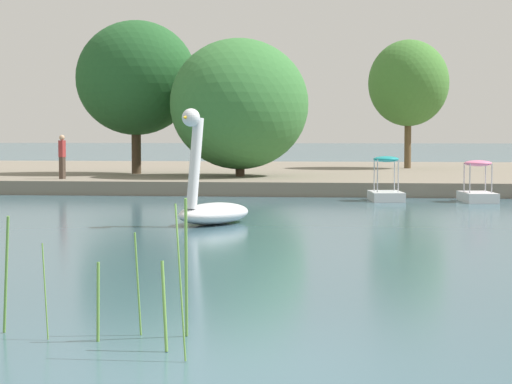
{
  "coord_description": "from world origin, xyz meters",
  "views": [
    {
      "loc": [
        1.4,
        -8.81,
        2.26
      ],
      "look_at": [
        -1.6,
        18.0,
        0.62
      ],
      "focal_mm": 67.09,
      "sensor_mm": 36.0,
      "label": 1
    }
  ],
  "objects_px": {
    "swan_boat": "(211,204)",
    "pedal_boat_pink": "(478,189)",
    "tree_broadleaf_behind_dock": "(408,83)",
    "pedal_boat_teal": "(386,188)",
    "tree_broadleaf_left": "(136,78)",
    "tree_willow_near_path": "(240,104)",
    "person_on_path": "(62,156)"
  },
  "relations": [
    {
      "from": "tree_willow_near_path",
      "to": "tree_broadleaf_behind_dock",
      "type": "distance_m",
      "value": 12.53
    },
    {
      "from": "tree_willow_near_path",
      "to": "tree_broadleaf_behind_dock",
      "type": "relative_size",
      "value": 1.24
    },
    {
      "from": "swan_boat",
      "to": "tree_willow_near_path",
      "type": "bearing_deg",
      "value": 94.69
    },
    {
      "from": "tree_willow_near_path",
      "to": "tree_broadleaf_behind_dock",
      "type": "bearing_deg",
      "value": 54.26
    },
    {
      "from": "swan_boat",
      "to": "tree_broadleaf_behind_dock",
      "type": "relative_size",
      "value": 0.44
    },
    {
      "from": "person_on_path",
      "to": "swan_boat",
      "type": "bearing_deg",
      "value": -57.76
    },
    {
      "from": "pedal_boat_pink",
      "to": "tree_broadleaf_behind_dock",
      "type": "bearing_deg",
      "value": 95.32
    },
    {
      "from": "tree_willow_near_path",
      "to": "person_on_path",
      "type": "distance_m",
      "value": 7.51
    },
    {
      "from": "pedal_boat_teal",
      "to": "tree_broadleaf_behind_dock",
      "type": "height_order",
      "value": "tree_broadleaf_behind_dock"
    },
    {
      "from": "tree_broadleaf_left",
      "to": "swan_boat",
      "type": "bearing_deg",
      "value": -70.71
    },
    {
      "from": "pedal_boat_teal",
      "to": "tree_willow_near_path",
      "type": "bearing_deg",
      "value": 132.33
    },
    {
      "from": "tree_broadleaf_behind_dock",
      "to": "person_on_path",
      "type": "height_order",
      "value": "tree_broadleaf_behind_dock"
    },
    {
      "from": "tree_broadleaf_left",
      "to": "tree_broadleaf_behind_dock",
      "type": "distance_m",
      "value": 14.57
    },
    {
      "from": "pedal_boat_pink",
      "to": "tree_broadleaf_behind_dock",
      "type": "distance_m",
      "value": 17.3
    },
    {
      "from": "tree_broadleaf_behind_dock",
      "to": "person_on_path",
      "type": "bearing_deg",
      "value": -136.5
    },
    {
      "from": "tree_broadleaf_behind_dock",
      "to": "tree_broadleaf_left",
      "type": "bearing_deg",
      "value": -146.17
    },
    {
      "from": "tree_willow_near_path",
      "to": "tree_broadleaf_behind_dock",
      "type": "height_order",
      "value": "tree_broadleaf_behind_dock"
    },
    {
      "from": "pedal_boat_pink",
      "to": "tree_willow_near_path",
      "type": "distance_m",
      "value": 11.41
    },
    {
      "from": "pedal_boat_teal",
      "to": "pedal_boat_pink",
      "type": "relative_size",
      "value": 1.0
    },
    {
      "from": "swan_boat",
      "to": "person_on_path",
      "type": "bearing_deg",
      "value": 122.24
    },
    {
      "from": "swan_boat",
      "to": "pedal_boat_teal",
      "type": "relative_size",
      "value": 1.46
    },
    {
      "from": "pedal_boat_teal",
      "to": "person_on_path",
      "type": "bearing_deg",
      "value": 164.81
    },
    {
      "from": "pedal_boat_teal",
      "to": "tree_broadleaf_behind_dock",
      "type": "distance_m",
      "value": 17.12
    },
    {
      "from": "swan_boat",
      "to": "pedal_boat_pink",
      "type": "height_order",
      "value": "swan_boat"
    },
    {
      "from": "tree_willow_near_path",
      "to": "tree_broadleaf_left",
      "type": "bearing_deg",
      "value": 157.53
    },
    {
      "from": "tree_broadleaf_left",
      "to": "person_on_path",
      "type": "xyz_separation_m",
      "value": [
        -1.73,
        -5.01,
        -3.27
      ]
    },
    {
      "from": "pedal_boat_pink",
      "to": "person_on_path",
      "type": "xyz_separation_m",
      "value": [
        -15.38,
        3.54,
        0.99
      ]
    },
    {
      "from": "swan_boat",
      "to": "tree_broadleaf_behind_dock",
      "type": "distance_m",
      "value": 26.58
    },
    {
      "from": "pedal_boat_teal",
      "to": "tree_willow_near_path",
      "type": "height_order",
      "value": "tree_willow_near_path"
    },
    {
      "from": "person_on_path",
      "to": "tree_broadleaf_behind_dock",
      "type": "bearing_deg",
      "value": 43.5
    },
    {
      "from": "tree_broadleaf_left",
      "to": "tree_broadleaf_behind_dock",
      "type": "xyz_separation_m",
      "value": [
        12.1,
        8.11,
        0.13
      ]
    },
    {
      "from": "tree_broadleaf_left",
      "to": "tree_broadleaf_behind_dock",
      "type": "bearing_deg",
      "value": 33.83
    }
  ]
}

